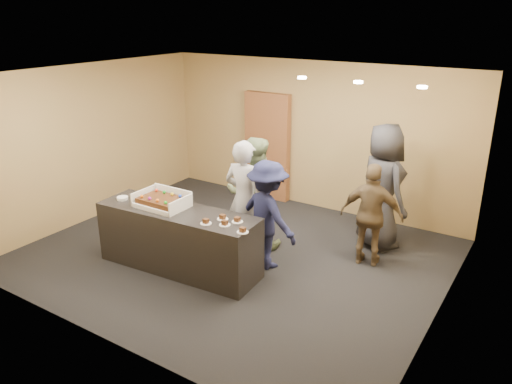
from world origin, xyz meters
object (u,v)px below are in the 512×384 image
serving_counter (179,240)px  person_sage_man (254,193)px  person_navy_man (268,215)px  storage_cabinet (267,147)px  sheet_cake (162,200)px  person_dark_suit (382,187)px  person_server_grey (244,200)px  cake_box (163,203)px  plate_stack (122,198)px  person_brown_extra (371,215)px

serving_counter → person_sage_man: person_sage_man is taller
person_navy_man → storage_cabinet: bearing=-41.7°
sheet_cake → person_dark_suit: 3.33m
person_dark_suit → sheet_cake: bearing=79.9°
sheet_cake → person_sage_man: (0.78, 1.21, -0.12)m
person_server_grey → person_sage_man: (-0.06, 0.36, -0.02)m
cake_box → sheet_cake: 0.06m
sheet_cake → storage_cabinet: bearing=93.4°
plate_stack → person_dark_suit: bearing=37.5°
person_sage_man → sheet_cake: bearing=29.5°
storage_cabinet → person_brown_extra: bearing=-29.9°
person_dark_suit → plate_stack: bearing=74.2°
serving_counter → person_brown_extra: (2.24, 1.61, 0.31)m
storage_cabinet → person_server_grey: size_ratio=1.15×
sheet_cake → person_sage_man: 1.44m
serving_counter → person_dark_suit: bearing=43.0°
storage_cabinet → sheet_cake: (0.19, -3.17, -0.04)m
person_sage_man → plate_stack: bearing=14.3°
plate_stack → person_dark_suit: (3.11, 2.39, 0.06)m
cake_box → person_navy_man: bearing=29.3°
person_navy_man → plate_stack: bearing=40.3°
sheet_cake → person_server_grey: person_server_grey is taller
person_server_grey → person_brown_extra: (1.68, 0.76, -0.13)m
person_navy_man → sheet_cake: bearing=46.9°
storage_cabinet → plate_stack: (-0.49, -3.28, -0.12)m
storage_cabinet → person_dark_suit: bearing=-18.8°
storage_cabinet → person_brown_extra: size_ratio=1.35×
serving_counter → person_dark_suit: person_dark_suit is taller
cake_box → person_dark_suit: 3.31m
cake_box → person_brown_extra: person_brown_extra is taller
person_dark_suit → person_brown_extra: bearing=134.5°
sheet_cake → person_brown_extra: 3.00m
storage_cabinet → person_server_grey: storage_cabinet is taller
person_server_grey → person_brown_extra: bearing=-155.5°
person_dark_suit → cake_box: bearing=79.6°
sheet_cake → person_brown_extra: person_brown_extra is taller
plate_stack → person_sage_man: (1.46, 1.32, -0.04)m
person_navy_man → person_brown_extra: bearing=-128.1°
serving_counter → cake_box: cake_box is taller
serving_counter → person_brown_extra: size_ratio=1.57×
cake_box → person_sage_man: (0.78, 1.18, -0.07)m
cake_box → plate_stack: bearing=-168.8°
sheet_cake → person_brown_extra: bearing=32.6°
sheet_cake → serving_counter: bearing=0.0°
cake_box → person_brown_extra: size_ratio=0.47×
serving_counter → person_navy_man: size_ratio=1.51×
plate_stack → person_dark_suit: 3.92m
person_navy_man → serving_counter: bearing=53.2°
sheet_cake → person_server_grey: 1.20m
serving_counter → person_dark_suit: size_ratio=1.22×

